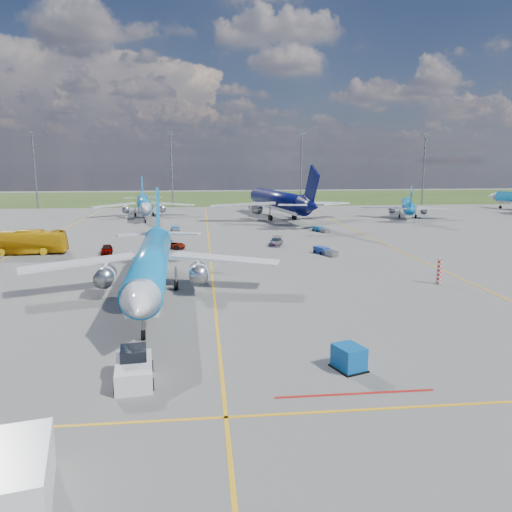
{
  "coord_description": "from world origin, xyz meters",
  "views": [
    {
      "loc": [
        -1.1,
        -45.55,
        14.01
      ],
      "look_at": [
        4.57,
        6.61,
        4.0
      ],
      "focal_mm": 35.0,
      "sensor_mm": 36.0,
      "label": 1
    }
  ],
  "objects": [
    {
      "name": "warning_post",
      "position": [
        26.0,
        8.0,
        1.5
      ],
      "size": [
        0.5,
        0.5,
        3.0
      ],
      "primitive_type": "cylinder",
      "color": "red",
      "rests_on": "ground"
    },
    {
      "name": "pushback_tug",
      "position": [
        -5.67,
        -14.65,
        0.84
      ],
      "size": [
        2.77,
        6.24,
        2.08
      ],
      "rotation": [
        0.0,
        0.0,
        0.11
      ],
      "color": "silver",
      "rests_on": "ground"
    },
    {
      "name": "taxiway_lines",
      "position": [
        0.17,
        27.7,
        0.01
      ],
      "size": [
        60.25,
        160.0,
        0.02
      ],
      "color": "#F0A914",
      "rests_on": "ground"
    },
    {
      "name": "baggage_tug_w",
      "position": [
        17.37,
        27.49,
        0.49
      ],
      "size": [
        2.99,
        4.79,
        1.05
      ],
      "rotation": [
        0.0,
        0.0,
        0.41
      ],
      "color": "#183995",
      "rests_on": "ground"
    },
    {
      "name": "bg_jet_nnw",
      "position": [
        -15.61,
        82.53,
        0.0
      ],
      "size": [
        32.15,
        39.59,
        9.51
      ],
      "primitive_type": null,
      "rotation": [
        0.0,
        0.0,
        0.13
      ],
      "color": "#0D79C3",
      "rests_on": "ground"
    },
    {
      "name": "apron_bus",
      "position": [
        -28.59,
        32.88,
        1.84
      ],
      "size": [
        13.28,
        3.4,
        3.68
      ],
      "primitive_type": "imported",
      "rotation": [
        0.0,
        0.0,
        1.59
      ],
      "color": "#DCA30C",
      "rests_on": "ground"
    },
    {
      "name": "service_car_a",
      "position": [
        -15.75,
        31.71,
        0.72
      ],
      "size": [
        2.22,
        4.39,
        1.43
      ],
      "primitive_type": "imported",
      "rotation": [
        0.0,
        0.0,
        0.13
      ],
      "color": "#999999",
      "rests_on": "ground"
    },
    {
      "name": "main_airliner",
      "position": [
        -6.41,
        5.94,
        0.0
      ],
      "size": [
        31.2,
        40.16,
        10.24
      ],
      "primitive_type": null,
      "rotation": [
        0.0,
        0.0,
        0.04
      ],
      "color": "#0D79C3",
      "rests_on": "ground"
    },
    {
      "name": "ground",
      "position": [
        0.0,
        0.0,
        0.0
      ],
      "size": [
        400.0,
        400.0,
        0.0
      ],
      "primitive_type": "plane",
      "color": "#5A5A57",
      "rests_on": "ground"
    },
    {
      "name": "floodlight_masts",
      "position": [
        10.0,
        110.0,
        12.56
      ],
      "size": [
        202.2,
        0.5,
        22.7
      ],
      "color": "slate",
      "rests_on": "ground"
    },
    {
      "name": "uld_container",
      "position": [
        8.68,
        -14.33,
        0.83
      ],
      "size": [
        2.25,
        2.5,
        1.65
      ],
      "primitive_type": "cube",
      "rotation": [
        0.0,
        0.0,
        0.35
      ],
      "color": "#0B519E",
      "rests_on": "ground"
    },
    {
      "name": "service_car_c",
      "position": [
        11.21,
        36.65,
        0.67
      ],
      "size": [
        3.17,
        4.97,
        1.34
      ],
      "primitive_type": "imported",
      "rotation": [
        0.0,
        0.0,
        -0.3
      ],
      "color": "#999999",
      "rests_on": "ground"
    },
    {
      "name": "grass_strip",
      "position": [
        0.0,
        150.0,
        0.0
      ],
      "size": [
        400.0,
        80.0,
        0.01
      ],
      "primitive_type": "cube",
      "color": "#2D4719",
      "rests_on": "ground"
    },
    {
      "name": "bg_jet_ne",
      "position": [
        50.89,
        76.13,
        0.0
      ],
      "size": [
        33.35,
        37.68,
        8.19
      ],
      "primitive_type": null,
      "rotation": [
        0.0,
        0.0,
        2.78
      ],
      "color": "#0D79C3",
      "rests_on": "ground"
    },
    {
      "name": "baggage_tug_e",
      "position": [
        22.5,
        51.97,
        0.46
      ],
      "size": [
        2.71,
        4.47,
        0.98
      ],
      "rotation": [
        0.0,
        0.0,
        0.39
      ],
      "color": "#1B67A4",
      "rests_on": "ground"
    },
    {
      "name": "baggage_tug_c",
      "position": [
        -6.43,
        54.14,
        0.53
      ],
      "size": [
        1.96,
        5.21,
        1.14
      ],
      "rotation": [
        0.0,
        0.0,
        0.12
      ],
      "color": "#1C59A9",
      "rests_on": "ground"
    },
    {
      "name": "service_car_b",
      "position": [
        -6.18,
        35.13,
        0.66
      ],
      "size": [
        5.22,
        3.66,
        1.32
      ],
      "primitive_type": "imported",
      "rotation": [
        0.0,
        0.0,
        1.23
      ],
      "color": "#999999",
      "rests_on": "ground"
    },
    {
      "name": "service_van",
      "position": [
        -8.76,
        -26.19,
        1.17
      ],
      "size": [
        3.4,
        5.68,
        2.33
      ],
      "primitive_type": "cube",
      "rotation": [
        0.0,
        0.0,
        0.21
      ],
      "color": "white",
      "rests_on": "ground"
    },
    {
      "name": "bg_jet_n",
      "position": [
        17.58,
        76.03,
        0.0
      ],
      "size": [
        45.4,
        54.89,
        12.87
      ],
      "primitive_type": null,
      "rotation": [
        0.0,
        0.0,
        3.32
      ],
      "color": "#080C44",
      "rests_on": "ground"
    }
  ]
}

